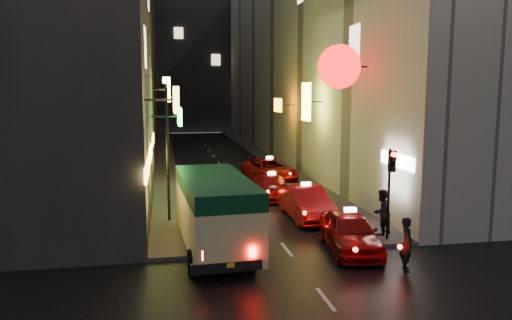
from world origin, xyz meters
TOP-DOWN VIEW (x-y plane):
  - building_left at (-8.00, 33.99)m, footprint 7.60×52.24m
  - building_right at (8.00, 33.99)m, footprint 8.37×52.00m
  - building_far at (0.00, 66.00)m, footprint 30.00×10.00m
  - sidewalk_left at (-4.25, 34.00)m, footprint 1.50×52.00m
  - sidewalk_right at (4.25, 34.00)m, footprint 1.50×52.00m
  - minibus at (-2.60, 8.72)m, footprint 2.62×6.53m
  - taxi_near at (2.22, 7.94)m, footprint 2.79×5.54m
  - taxi_second at (1.95, 12.74)m, footprint 2.38×5.60m
  - taxi_third at (1.41, 17.53)m, footprint 2.02×4.64m
  - taxi_far at (2.32, 22.34)m, footprint 3.05×5.62m
  - pedestrian_crossing at (3.30, 5.70)m, footprint 0.59×0.75m
  - pedestrian_sidewalk at (4.03, 9.23)m, footprint 0.91×0.81m
  - traffic_light at (4.00, 8.47)m, footprint 0.26×0.43m
  - lamp_post at (-4.20, 13.00)m, footprint 0.28×0.28m

SIDE VIEW (x-z plane):
  - sidewalk_left at x=-4.25m, z-range 0.00..0.15m
  - sidewalk_right at x=4.25m, z-range 0.00..0.15m
  - taxi_third at x=1.41m, z-range -0.08..1.54m
  - taxi_near at x=2.22m, z-range -0.08..1.78m
  - taxi_far at x=2.32m, z-range -0.08..1.78m
  - taxi_second at x=1.95m, z-range -0.08..1.85m
  - pedestrian_crossing at x=3.30m, z-range 0.00..2.00m
  - pedestrian_sidewalk at x=4.03m, z-range 0.15..2.21m
  - minibus at x=-2.60m, z-range 0.36..3.12m
  - traffic_light at x=4.00m, z-range 0.94..4.44m
  - lamp_post at x=-4.20m, z-range 0.61..6.84m
  - building_left at x=-8.00m, z-range 0.00..18.00m
  - building_right at x=8.00m, z-range 0.00..18.00m
  - building_far at x=0.00m, z-range 0.00..22.00m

